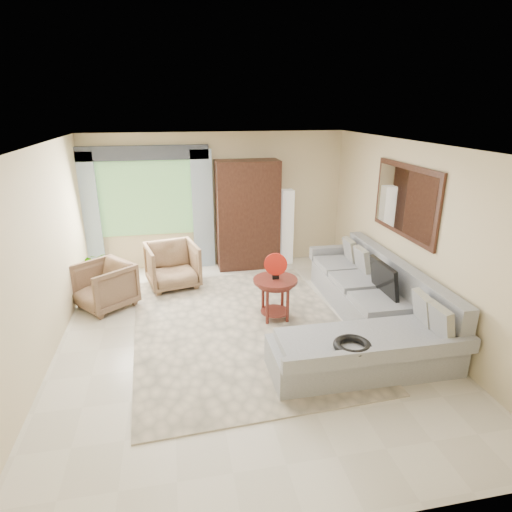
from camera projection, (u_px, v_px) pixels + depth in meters
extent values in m
plane|color=silver|center=(243.00, 335.00, 6.03)|extent=(6.00, 6.00, 0.00)
cube|color=beige|center=(241.00, 327.00, 6.24)|extent=(3.20, 4.15, 0.02)
cube|color=#A7A8B0|center=(362.00, 296.00, 6.79)|extent=(0.90, 2.40, 0.40)
cube|color=#A7A8B0|center=(364.00, 356.00, 5.18)|extent=(2.30, 0.80, 0.40)
cube|color=#A7A8B0|center=(398.00, 278.00, 6.33)|extent=(0.20, 3.20, 0.50)
cube|color=#A7A8B0|center=(334.00, 252.00, 7.87)|extent=(0.90, 0.16, 0.22)
cube|color=#A7A8B0|center=(384.00, 355.00, 4.67)|extent=(2.30, 0.10, 0.18)
cube|color=black|center=(384.00, 278.00, 6.14)|extent=(0.14, 0.74, 0.48)
torus|color=black|center=(352.00, 346.00, 4.75)|extent=(0.43, 0.43, 0.09)
cylinder|color=#521C16|center=(275.00, 280.00, 6.28)|extent=(0.66, 0.66, 0.04)
cylinder|color=#521C16|center=(275.00, 301.00, 6.40)|extent=(0.43, 0.43, 0.59)
cylinder|color=red|center=(276.00, 264.00, 6.20)|extent=(0.33, 0.12, 0.34)
imported|color=brown|center=(104.00, 286.00, 6.76)|extent=(1.12, 1.12, 0.73)
imported|color=#8D664C|center=(172.00, 265.00, 7.54)|extent=(1.01, 1.03, 0.79)
imported|color=#999999|center=(92.00, 268.00, 7.66)|extent=(0.68, 0.64, 0.60)
cube|color=black|center=(248.00, 215.00, 8.29)|extent=(1.20, 0.55, 2.10)
cube|color=silver|center=(286.00, 227.00, 8.60)|extent=(0.24, 0.24, 1.50)
cube|color=#669E59|center=(146.00, 199.00, 8.06)|extent=(1.80, 0.04, 1.40)
cube|color=#9EB7CC|center=(89.00, 215.00, 7.87)|extent=(0.40, 0.08, 2.30)
cube|color=#9EB7CC|center=(203.00, 210.00, 8.25)|extent=(0.40, 0.08, 2.30)
cube|color=#1E232D|center=(142.00, 153.00, 7.71)|extent=(2.40, 0.12, 0.26)
cube|color=black|center=(405.00, 201.00, 6.22)|extent=(0.04, 1.70, 1.05)
cube|color=white|center=(404.00, 201.00, 6.21)|extent=(0.02, 1.54, 0.90)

